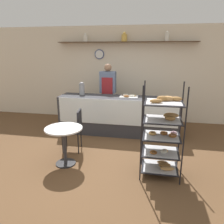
# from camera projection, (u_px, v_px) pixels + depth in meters

# --- Properties ---
(ground_plane) EXTENTS (14.00, 14.00, 0.00)m
(ground_plane) POSITION_uv_depth(u_px,v_px,m) (108.00, 157.00, 4.32)
(ground_plane) COLOR brown
(back_wall) EXTENTS (10.00, 0.30, 2.70)m
(back_wall) POSITION_uv_depth(u_px,v_px,m) (126.00, 74.00, 6.37)
(back_wall) COLOR beige
(back_wall) RESTS_ON ground_plane
(display_counter) EXTENTS (2.94, 0.63, 0.94)m
(display_counter) POSITION_uv_depth(u_px,v_px,m) (118.00, 115.00, 5.42)
(display_counter) COLOR #333338
(display_counter) RESTS_ON ground_plane
(pastry_rack) EXTENTS (0.65, 0.54, 1.55)m
(pastry_rack) POSITION_uv_depth(u_px,v_px,m) (163.00, 133.00, 3.54)
(pastry_rack) COLOR black
(pastry_rack) RESTS_ON ground_plane
(person_worker) EXTENTS (0.41, 0.23, 1.70)m
(person_worker) POSITION_uv_depth(u_px,v_px,m) (108.00, 93.00, 5.82)
(person_worker) COLOR #282833
(person_worker) RESTS_ON ground_plane
(cafe_table) EXTENTS (0.67, 0.67, 0.71)m
(cafe_table) POSITION_uv_depth(u_px,v_px,m) (64.00, 137.00, 3.93)
(cafe_table) COLOR #262628
(cafe_table) RESTS_ON ground_plane
(cafe_chair) EXTENTS (0.43, 0.43, 0.87)m
(cafe_chair) POSITION_uv_depth(u_px,v_px,m) (75.00, 126.00, 4.48)
(cafe_chair) COLOR black
(cafe_chair) RESTS_ON ground_plane
(coffee_carafe) EXTENTS (0.13, 0.13, 0.32)m
(coffee_carafe) POSITION_uv_depth(u_px,v_px,m) (82.00, 89.00, 5.52)
(coffee_carafe) COLOR gray
(coffee_carafe) RESTS_ON display_counter
(donut_tray_counter) EXTENTS (0.44, 0.31, 0.05)m
(donut_tray_counter) POSITION_uv_depth(u_px,v_px,m) (129.00, 96.00, 5.31)
(donut_tray_counter) COLOR white
(donut_tray_counter) RESTS_ON display_counter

